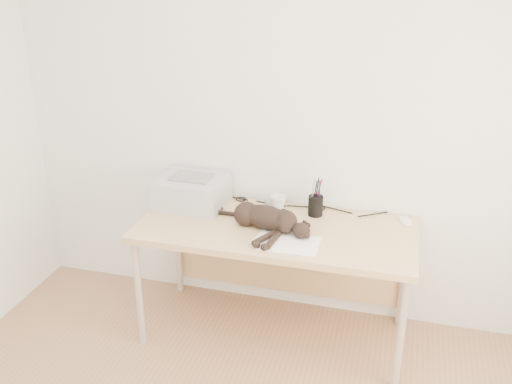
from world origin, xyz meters
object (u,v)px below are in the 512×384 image
(printer, at_px, (192,191))
(cat, at_px, (264,219))
(pen_cup, at_px, (316,205))
(mug, at_px, (278,203))
(mouse, at_px, (406,219))
(desk, at_px, (279,240))

(printer, height_order, cat, printer)
(printer, xyz_separation_m, pen_cup, (0.76, 0.06, -0.03))
(pen_cup, bearing_deg, cat, -134.62)
(printer, relative_size, cat, 0.67)
(mug, distance_m, mouse, 0.76)
(printer, height_order, mug, printer)
(mug, bearing_deg, mouse, 2.26)
(mug, bearing_deg, printer, -172.21)
(mouse, bearing_deg, pen_cup, 163.58)
(cat, bearing_deg, mug, 100.96)
(desk, distance_m, mouse, 0.76)
(pen_cup, bearing_deg, mug, 175.68)
(desk, xyz_separation_m, printer, (-0.57, 0.08, 0.23))
(desk, xyz_separation_m, mouse, (0.72, 0.18, 0.15))
(pen_cup, bearing_deg, mouse, 5.14)
(printer, distance_m, mug, 0.54)
(mug, bearing_deg, cat, -94.44)
(pen_cup, bearing_deg, printer, -175.86)
(desk, height_order, mug, mug)
(mouse, bearing_deg, printer, 162.99)
(cat, xyz_separation_m, mug, (0.02, 0.27, -0.02))
(desk, relative_size, mug, 16.97)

